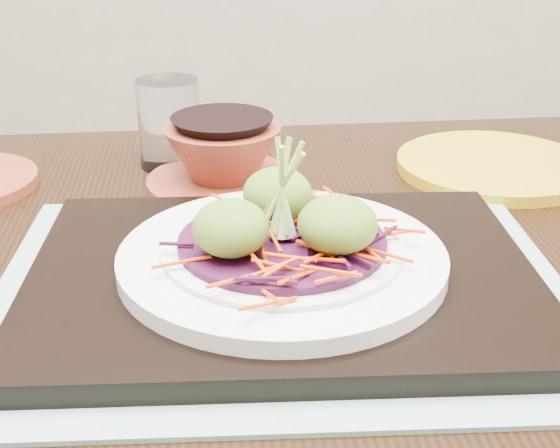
{
  "coord_description": "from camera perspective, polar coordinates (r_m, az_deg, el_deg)",
  "views": [
    {
      "loc": [
        0.05,
        -0.66,
        1.08
      ],
      "look_at": [
        0.09,
        -0.1,
        0.82
      ],
      "focal_mm": 50.0,
      "sensor_mm": 36.0,
      "label": 1
    }
  ],
  "objects": [
    {
      "name": "dining_table",
      "position": [
        0.7,
        0.03,
        -11.11
      ],
      "size": [
        1.26,
        0.85,
        0.77
      ],
      "rotation": [
        0.0,
        0.0,
        0.02
      ],
      "color": "black",
      "rests_on": "ground"
    },
    {
      "name": "white_plate",
      "position": [
        0.61,
        0.16,
        -2.41
      ],
      "size": [
        0.26,
        0.26,
        0.02
      ],
      "color": "silver",
      "rests_on": "serving_tray"
    },
    {
      "name": "yellow_plate",
      "position": [
        0.9,
        15.4,
        4.15
      ],
      "size": [
        0.23,
        0.23,
        0.01
      ],
      "primitive_type": "cylinder",
      "rotation": [
        0.0,
        0.0,
        0.06
      ],
      "color": "#B88E14",
      "rests_on": "dining_table"
    },
    {
      "name": "guacamole_scoops",
      "position": [
        0.6,
        0.17,
        0.65
      ],
      "size": [
        0.14,
        0.13,
        0.04
      ],
      "color": "#567222",
      "rests_on": "cabbage_bed"
    },
    {
      "name": "serving_tray",
      "position": [
        0.62,
        0.16,
        -3.85
      ],
      "size": [
        0.41,
        0.31,
        0.02
      ],
      "primitive_type": "cube",
      "rotation": [
        0.0,
        0.0,
        -0.03
      ],
      "color": "black",
      "rests_on": "placemat"
    },
    {
      "name": "water_glass",
      "position": [
        0.88,
        -8.11,
        7.3
      ],
      "size": [
        0.09,
        0.09,
        0.1
      ],
      "primitive_type": "cylinder",
      "rotation": [
        0.0,
        0.0,
        0.4
      ],
      "color": "white",
      "rests_on": "dining_table"
    },
    {
      "name": "carrot_julienne",
      "position": [
        0.6,
        0.16,
        -0.63
      ],
      "size": [
        0.2,
        0.2,
        0.01
      ],
      "primitive_type": null,
      "color": "#C83603",
      "rests_on": "cabbage_bed"
    },
    {
      "name": "placemat",
      "position": [
        0.63,
        0.15,
        -4.74
      ],
      "size": [
        0.47,
        0.37,
        0.0
      ],
      "primitive_type": "cube",
      "rotation": [
        0.0,
        0.0,
        -0.03
      ],
      "color": "#7FA492",
      "rests_on": "dining_table"
    },
    {
      "name": "scallion_garnish",
      "position": [
        0.59,
        0.16,
        2.43
      ],
      "size": [
        0.06,
        0.06,
        0.09
      ],
      "primitive_type": null,
      "color": "#8CBE4C",
      "rests_on": "cabbage_bed"
    },
    {
      "name": "cabbage_bed",
      "position": [
        0.61,
        0.16,
        -1.31
      ],
      "size": [
        0.16,
        0.16,
        0.01
      ],
      "primitive_type": "cylinder",
      "color": "#390B2B",
      "rests_on": "white_plate"
    },
    {
      "name": "terracotta_bowl_set",
      "position": [
        0.82,
        -4.17,
        4.59
      ],
      "size": [
        0.2,
        0.2,
        0.07
      ],
      "rotation": [
        0.0,
        0.0,
        0.31
      ],
      "color": "maroon",
      "rests_on": "dining_table"
    }
  ]
}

